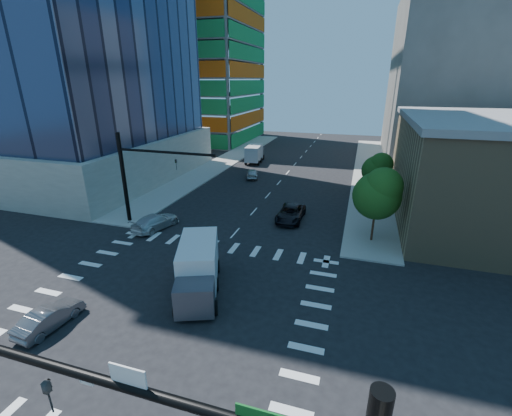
% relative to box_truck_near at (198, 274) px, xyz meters
% --- Properties ---
extents(ground, '(160.00, 160.00, 0.00)m').
position_rel_box_truck_near_xyz_m(ground, '(-1.05, -2.05, -1.48)').
color(ground, black).
rests_on(ground, ground).
extents(road_markings, '(20.00, 20.00, 0.01)m').
position_rel_box_truck_near_xyz_m(road_markings, '(-1.05, -2.05, -1.48)').
color(road_markings, silver).
rests_on(road_markings, ground).
extents(sidewalk_ne, '(5.00, 60.00, 0.15)m').
position_rel_box_truck_near_xyz_m(sidewalk_ne, '(11.45, 37.95, -1.41)').
color(sidewalk_ne, '#9B9692').
rests_on(sidewalk_ne, ground).
extents(sidewalk_nw, '(5.00, 60.00, 0.15)m').
position_rel_box_truck_near_xyz_m(sidewalk_nw, '(-13.55, 37.95, -1.41)').
color(sidewalk_nw, '#9B9692').
rests_on(sidewalk_nw, ground).
extents(construction_building, '(25.16, 34.50, 70.60)m').
position_rel_box_truck_near_xyz_m(construction_building, '(-28.47, 59.88, 23.13)').
color(construction_building, gray).
rests_on(construction_building, ground).
extents(commercial_building, '(20.50, 22.50, 10.60)m').
position_rel_box_truck_near_xyz_m(commercial_building, '(23.95, 19.95, 3.83)').
color(commercial_building, '#8C7351').
rests_on(commercial_building, ground).
extents(bg_building_ne, '(24.00, 30.00, 28.00)m').
position_rel_box_truck_near_xyz_m(bg_building_ne, '(25.95, 52.95, 12.52)').
color(bg_building_ne, '#605B56').
rests_on(bg_building_ne, ground).
extents(signal_mast_nw, '(10.20, 0.40, 9.00)m').
position_rel_box_truck_near_xyz_m(signal_mast_nw, '(-11.05, 9.45, 4.01)').
color(signal_mast_nw, black).
rests_on(signal_mast_nw, sidewalk_nw).
extents(tree_south, '(4.16, 4.16, 6.82)m').
position_rel_box_truck_near_xyz_m(tree_south, '(11.58, 11.86, 3.20)').
color(tree_south, '#382316').
rests_on(tree_south, sidewalk_ne).
extents(tree_north, '(3.54, 3.52, 5.78)m').
position_rel_box_truck_near_xyz_m(tree_north, '(11.88, 23.86, 2.50)').
color(tree_north, '#382316').
rests_on(tree_north, sidewalk_ne).
extents(car_nb_far, '(2.50, 5.39, 1.49)m').
position_rel_box_truck_near_xyz_m(car_nb_far, '(3.37, 14.76, -0.74)').
color(car_nb_far, black).
rests_on(car_nb_far, ground).
extents(car_sb_near, '(3.30, 5.47, 1.48)m').
position_rel_box_truck_near_xyz_m(car_sb_near, '(-8.92, 8.69, -0.74)').
color(car_sb_near, silver).
rests_on(car_sb_near, ground).
extents(car_sb_mid, '(2.74, 4.43, 1.41)m').
position_rel_box_truck_near_xyz_m(car_sb_mid, '(-5.46, 29.20, -0.78)').
color(car_sb_mid, '#ADB1B5').
rests_on(car_sb_mid, ground).
extents(car_sb_cross, '(1.71, 4.12, 1.33)m').
position_rel_box_truck_near_xyz_m(car_sb_cross, '(-6.88, -5.77, -0.82)').
color(car_sb_cross, '#57585D').
rests_on(car_sb_cross, ground).
extents(box_truck_near, '(4.88, 6.95, 3.35)m').
position_rel_box_truck_near_xyz_m(box_truck_near, '(0.00, 0.00, 0.00)').
color(box_truck_near, black).
rests_on(box_truck_near, ground).
extents(box_truck_far, '(3.04, 6.07, 3.07)m').
position_rel_box_truck_near_xyz_m(box_truck_far, '(-8.23, 39.47, -0.12)').
color(box_truck_far, black).
rests_on(box_truck_far, ground).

